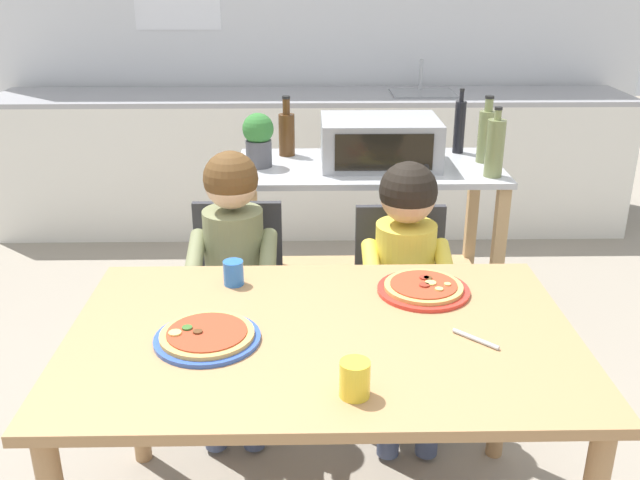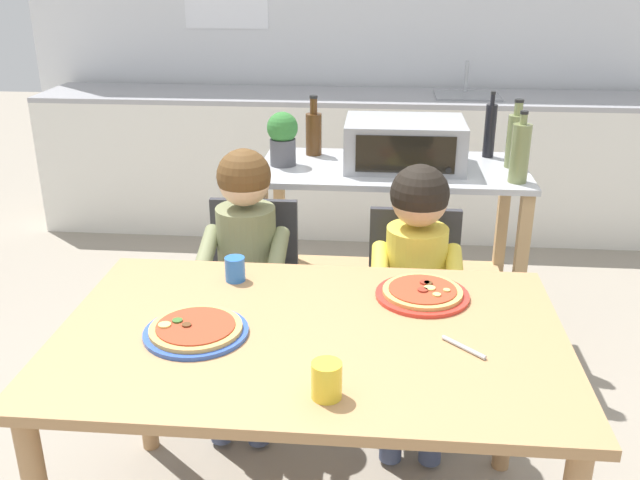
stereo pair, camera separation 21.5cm
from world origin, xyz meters
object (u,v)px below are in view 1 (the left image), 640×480
object	(u,v)px
drinking_cup_blue	(234,273)
bottle_squat_spirits	(495,147)
toaster_oven	(380,142)
dining_table	(322,360)
child_in_yellow_shirt	(407,264)
child_in_olive_shirt	(233,258)
serving_spoon	(476,339)
dining_chair_left	(238,293)
potted_herb_plant	(258,138)
pizza_plate_blue_rimmed	(207,336)
bottle_slim_sauce	(460,126)
pizza_plate_red_rimmed	(424,288)
bottle_tall_green_wine	(486,135)
kitchen_island_cart	(367,225)
dining_chair_right	(401,298)
bottle_brown_beer	(287,132)
drinking_cup_yellow	(355,379)

from	to	relation	value
drinking_cup_blue	bottle_squat_spirits	bearing A→B (deg)	37.70
toaster_oven	dining_table	world-z (taller)	toaster_oven
bottle_squat_spirits	child_in_yellow_shirt	bearing A→B (deg)	-129.93
child_in_olive_shirt	serving_spoon	world-z (taller)	child_in_olive_shirt
bottle_squat_spirits	child_in_yellow_shirt	size ratio (longest dim) A/B	0.28
dining_table	dining_chair_left	distance (m)	0.83
potted_herb_plant	pizza_plate_blue_rimmed	distance (m)	1.31
bottle_slim_sauce	pizza_plate_red_rimmed	xyz separation A→B (m)	(-0.34, -1.22, -0.23)
bottle_tall_green_wine	dining_table	distance (m)	1.53
pizza_plate_red_rimmed	kitchen_island_cart	bearing A→B (deg)	94.86
serving_spoon	child_in_yellow_shirt	bearing A→B (deg)	98.25
bottle_squat_spirits	kitchen_island_cart	bearing A→B (deg)	159.98
dining_table	child_in_yellow_shirt	world-z (taller)	child_in_yellow_shirt
toaster_oven	bottle_slim_sauce	bearing A→B (deg)	26.62
dining_chair_left	child_in_yellow_shirt	distance (m)	0.68
potted_herb_plant	child_in_yellow_shirt	bearing A→B (deg)	-49.48
serving_spoon	bottle_slim_sauce	bearing A→B (deg)	80.64
dining_chair_left	bottle_slim_sauce	bearing A→B (deg)	35.95
pizza_plate_blue_rimmed	child_in_yellow_shirt	bearing A→B (deg)	45.20
child_in_yellow_shirt	pizza_plate_red_rimmed	distance (m)	0.36
dining_chair_left	pizza_plate_blue_rimmed	xyz separation A→B (m)	(-0.00, -0.80, 0.27)
bottle_squat_spirits	dining_table	xyz separation A→B (m)	(-0.73, -1.08, -0.33)
toaster_oven	bottle_squat_spirits	distance (m)	0.49
bottle_slim_sauce	dining_chair_left	size ratio (longest dim) A/B	0.36
dining_chair_right	child_in_olive_shirt	world-z (taller)	child_in_olive_shirt
pizza_plate_red_rimmed	potted_herb_plant	bearing A→B (deg)	119.20
bottle_brown_beer	child_in_olive_shirt	bearing A→B (deg)	-102.85
bottle_tall_green_wine	dining_chair_right	bearing A→B (deg)	-125.79
bottle_brown_beer	dining_chair_left	world-z (taller)	bottle_brown_beer
toaster_oven	drinking_cup_yellow	xyz separation A→B (m)	(-0.21, -1.57, -0.17)
pizza_plate_red_rimmed	dining_chair_right	bearing A→B (deg)	90.04
child_in_yellow_shirt	potted_herb_plant	bearing A→B (deg)	130.52
bottle_slim_sauce	bottle_squat_spirits	size ratio (longest dim) A/B	1.02
dining_table	pizza_plate_blue_rimmed	xyz separation A→B (m)	(-0.31, -0.04, 0.11)
potted_herb_plant	dining_table	size ratio (longest dim) A/B	0.17
toaster_oven	bottle_brown_beer	bearing A→B (deg)	158.24
child_in_olive_shirt	bottle_tall_green_wine	bearing A→B (deg)	32.06
dining_chair_left	child_in_yellow_shirt	bearing A→B (deg)	-15.25
pizza_plate_blue_rimmed	drinking_cup_yellow	distance (m)	0.46
bottle_squat_spirits	dining_chair_left	size ratio (longest dim) A/B	0.35
bottle_brown_beer	drinking_cup_yellow	bearing A→B (deg)	-83.50
pizza_plate_blue_rimmed	toaster_oven	bearing A→B (deg)	65.92
bottle_slim_sauce	pizza_plate_blue_rimmed	bearing A→B (deg)	-122.83
dining_table	dining_chair_left	size ratio (longest dim) A/B	1.72
dining_chair_right	bottle_squat_spirits	bearing A→B (deg)	42.27
dining_chair_left	child_in_yellow_shirt	size ratio (longest dim) A/B	0.80
toaster_oven	pizza_plate_red_rimmed	distance (m)	1.05
toaster_oven	dining_chair_left	world-z (taller)	toaster_oven
potted_herb_plant	serving_spoon	world-z (taller)	potted_herb_plant
bottle_tall_green_wine	drinking_cup_yellow	xyz separation A→B (m)	(-0.68, -1.61, -0.19)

